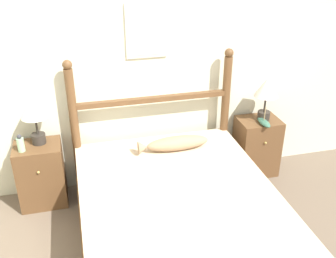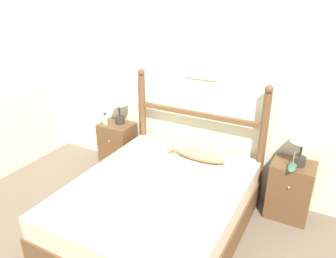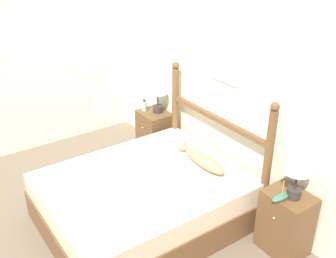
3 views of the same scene
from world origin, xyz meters
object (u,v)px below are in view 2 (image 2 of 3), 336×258
(nightstand_right, at_px, (290,190))
(bottle, at_px, (105,119))
(nightstand_left, at_px, (118,145))
(model_boat, at_px, (292,166))
(table_lamp_left, at_px, (119,100))
(bed, at_px, (158,208))
(fish_pillow, at_px, (198,154))
(table_lamp_right, at_px, (304,136))

(nightstand_right, height_order, bottle, bottle)
(nightstand_left, height_order, model_boat, model_boat)
(table_lamp_left, bearing_deg, model_boat, -3.99)
(bottle, bearing_deg, table_lamp_left, 38.97)
(nightstand_left, bearing_deg, table_lamp_left, 60.01)
(table_lamp_left, distance_m, model_boat, 2.23)
(nightstand_right, bearing_deg, bed, -142.37)
(nightstand_left, xyz_separation_m, model_boat, (2.23, -0.11, 0.34))
(table_lamp_left, bearing_deg, fish_pillow, -11.91)
(bed, height_order, model_boat, model_boat)
(nightstand_right, relative_size, table_lamp_left, 1.37)
(bed, bearing_deg, nightstand_right, 37.63)
(table_lamp_right, height_order, fish_pillow, table_lamp_right)
(model_boat, bearing_deg, bed, -145.86)
(nightstand_left, bearing_deg, fish_pillow, -9.71)
(bed, distance_m, table_lamp_right, 1.60)
(table_lamp_left, distance_m, fish_pillow, 1.31)
(bed, xyz_separation_m, bottle, (-1.24, 0.79, 0.45))
(nightstand_right, xyz_separation_m, bottle, (-2.35, -0.07, 0.39))
(bottle, relative_size, fish_pillow, 0.25)
(nightstand_left, xyz_separation_m, nightstand_right, (2.23, 0.00, 0.00))
(bed, bearing_deg, fish_pillow, 77.62)
(table_lamp_right, distance_m, fish_pillow, 1.10)
(nightstand_left, height_order, table_lamp_right, table_lamp_right)
(bed, distance_m, fish_pillow, 0.74)
(bed, xyz_separation_m, fish_pillow, (0.14, 0.65, 0.34))
(bed, distance_m, model_boat, 1.40)
(bottle, height_order, model_boat, model_boat)
(model_boat, bearing_deg, table_lamp_left, 176.01)
(nightstand_right, height_order, fish_pillow, fish_pillow)
(bed, relative_size, model_boat, 8.34)
(table_lamp_right, distance_m, bottle, 2.41)
(nightstand_right, relative_size, table_lamp_right, 1.37)
(bottle, distance_m, fish_pillow, 1.39)
(nightstand_left, relative_size, bottle, 3.76)
(table_lamp_right, distance_m, model_boat, 0.32)
(bottle, xyz_separation_m, model_boat, (2.35, -0.04, -0.05))
(bottle, bearing_deg, model_boat, -0.87)
(table_lamp_right, relative_size, model_boat, 1.96)
(nightstand_right, height_order, model_boat, model_boat)
(bed, bearing_deg, model_boat, 34.14)
(model_boat, height_order, fish_pillow, model_boat)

